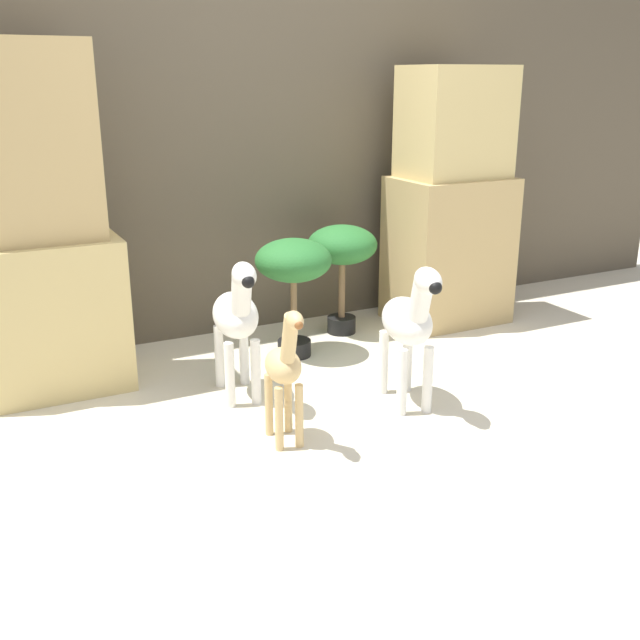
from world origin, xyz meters
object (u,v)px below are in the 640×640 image
object	(u,v)px
zebra_left	(237,315)
potted_palm_front	(293,267)
potted_palm_back	(342,251)
giraffe_figurine	(285,368)
zebra_right	(410,321)

from	to	relation	value
zebra_left	potted_palm_front	world-z (taller)	zebra_left
zebra_left	potted_palm_back	distance (m)	1.04
zebra_left	potted_palm_back	bearing A→B (deg)	34.81
zebra_left	giraffe_figurine	size ratio (longest dim) A/B	1.14
zebra_right	zebra_left	xyz separation A→B (m)	(-0.63, 0.42, 0.00)
giraffe_figurine	potted_palm_back	world-z (taller)	potted_palm_back
zebra_left	zebra_right	bearing A→B (deg)	-33.25
potted_palm_back	zebra_left	bearing A→B (deg)	-145.19
zebra_right	potted_palm_front	distance (m)	0.82
zebra_right	zebra_left	bearing A→B (deg)	146.75
giraffe_figurine	zebra_left	bearing A→B (deg)	90.46
potted_palm_back	potted_palm_front	bearing A→B (deg)	-151.65
zebra_right	giraffe_figurine	distance (m)	0.64
zebra_right	potted_palm_front	xyz separation A→B (m)	(-0.18, 0.79, 0.08)
zebra_left	giraffe_figurine	distance (m)	0.51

